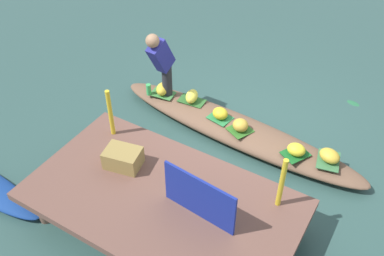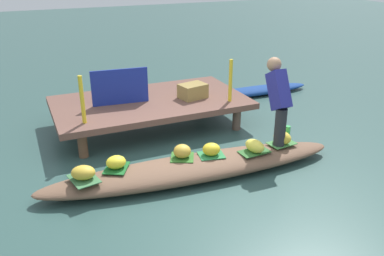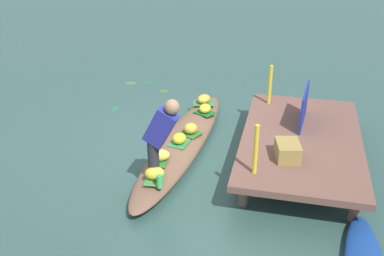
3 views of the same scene
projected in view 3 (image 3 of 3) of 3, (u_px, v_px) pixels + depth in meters
name	position (u px, v px, depth m)	size (l,w,h in m)	color
canal_water	(182.00, 150.00, 7.62)	(40.00, 40.00, 0.00)	#2E4E49
dock_platform	(301.00, 141.00, 7.02)	(3.20, 1.80, 0.48)	brown
vendor_boat	(182.00, 143.00, 7.56)	(4.10, 0.70, 0.25)	brown
leaf_mat_0	(179.00, 143.00, 7.28)	(0.34, 0.27, 0.01)	#2B7F44
banana_bunch_0	(179.00, 139.00, 7.24)	(0.24, 0.21, 0.17)	yellow
leaf_mat_1	(160.00, 160.00, 6.80)	(0.42, 0.24, 0.01)	#2D612A
banana_bunch_1	(160.00, 155.00, 6.76)	(0.30, 0.18, 0.18)	#F2DF4A
leaf_mat_2	(204.00, 103.00, 8.73)	(0.40, 0.29, 0.01)	#3A7042
banana_bunch_2	(204.00, 99.00, 8.70)	(0.29, 0.23, 0.17)	gold
leaf_mat_3	(191.00, 133.00, 7.59)	(0.31, 0.30, 0.01)	#306B24
banana_bunch_3	(191.00, 128.00, 7.55)	(0.22, 0.23, 0.18)	gold
leaf_mat_4	(205.00, 112.00, 8.34)	(0.35, 0.27, 0.01)	#185E25
banana_bunch_4	(205.00, 108.00, 8.31)	(0.25, 0.21, 0.16)	yellow
leaf_mat_5	(155.00, 179.00, 6.35)	(0.38, 0.25, 0.01)	#3E7F3E
banana_bunch_5	(155.00, 173.00, 6.31)	(0.27, 0.19, 0.18)	yellow
vendor_person	(160.00, 134.00, 6.09)	(0.22, 0.52, 1.20)	#28282D
water_bottle	(160.00, 181.00, 6.12)	(0.08, 0.08, 0.19)	#40B85B
market_banner	(304.00, 107.00, 7.30)	(0.92, 0.03, 0.58)	navy
railing_post_west	(270.00, 85.00, 8.01)	(0.06, 0.06, 0.71)	yellow
railing_post_east	(256.00, 150.00, 5.91)	(0.06, 0.06, 0.71)	yellow
produce_crate	(288.00, 151.00, 6.37)	(0.44, 0.32, 0.24)	olive
drifting_plant_0	(115.00, 108.00, 9.14)	(0.22, 0.12, 0.01)	#276840
drifting_plant_1	(164.00, 91.00, 9.97)	(0.20, 0.16, 0.01)	#377227
drifting_plant_2	(149.00, 82.00, 10.46)	(0.30, 0.12, 0.01)	#22673A
drifting_plant_3	(131.00, 83.00, 10.41)	(0.26, 0.19, 0.01)	#426B41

